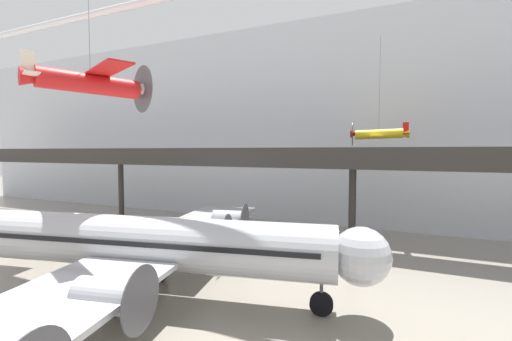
{
  "coord_description": "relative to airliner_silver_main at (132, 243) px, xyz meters",
  "views": [
    {
      "loc": [
        5.15,
        -9.05,
        9.11
      ],
      "look_at": [
        -5.02,
        13.31,
        7.71
      ],
      "focal_mm": 24.0,
      "sensor_mm": 36.0,
      "label": 1
    }
  ],
  "objects": [
    {
      "name": "suspended_plane_red_highwing",
      "position": [
        -3.98,
        0.57,
        10.27
      ],
      "size": [
        9.44,
        8.25,
        8.43
      ],
      "rotation": [
        0.0,
        0.0,
        1.14
      ],
      "color": "red"
    },
    {
      "name": "airliner_silver_main",
      "position": [
        0.0,
        0.0,
        0.0
      ],
      "size": [
        30.72,
        35.35,
        9.6
      ],
      "rotation": [
        0.0,
        0.0,
        0.21
      ],
      "color": "#B7BABF",
      "rests_on": "ground"
    },
    {
      "name": "suspended_plane_yellow_lowwing",
      "position": [
        12.77,
        19.4,
        7.33
      ],
      "size": [
        5.47,
        6.7,
        10.6
      ],
      "rotation": [
        0.0,
        0.0,
        3.24
      ],
      "color": "yellow"
    },
    {
      "name": "mezzanine_walkway",
      "position": [
        10.58,
        17.11,
        4.4
      ],
      "size": [
        110.0,
        3.2,
        9.44
      ],
      "color": "#2D2B28",
      "rests_on": "ground"
    },
    {
      "name": "hangar_back_wall",
      "position": [
        10.58,
        26.95,
        9.23
      ],
      "size": [
        140.0,
        3.0,
        25.26
      ],
      "color": "silver",
      "rests_on": "ground"
    }
  ]
}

